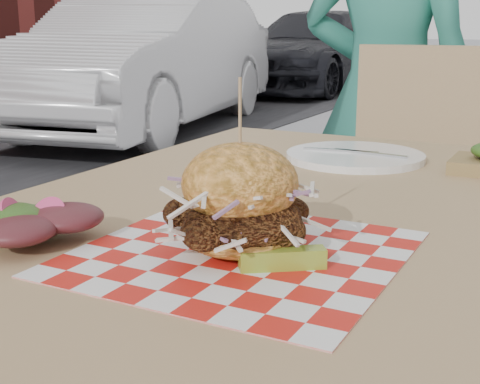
{
  "coord_description": "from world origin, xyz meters",
  "views": [
    {
      "loc": [
        0.19,
        -0.86,
        1.01
      ],
      "look_at": [
        -0.16,
        -0.21,
        0.82
      ],
      "focal_mm": 50.0,
      "sensor_mm": 36.0,
      "label": 1
    }
  ],
  "objects_px": {
    "car_white": "(146,60)",
    "car_dark": "(315,50)",
    "patio_table": "(285,247)",
    "sandwich": "(240,206)",
    "diner": "(385,97)",
    "patio_chair": "(415,192)"
  },
  "relations": [
    {
      "from": "car_white",
      "to": "car_dark",
      "type": "xyz_separation_m",
      "value": [
        0.0,
        4.38,
        -0.07
      ]
    },
    {
      "from": "patio_table",
      "to": "sandwich",
      "type": "distance_m",
      "value": 0.29
    },
    {
      "from": "car_dark",
      "to": "patio_table",
      "type": "bearing_deg",
      "value": -68.08
    },
    {
      "from": "sandwich",
      "to": "diner",
      "type": "bearing_deg",
      "value": 99.41
    },
    {
      "from": "car_dark",
      "to": "patio_chair",
      "type": "distance_m",
      "value": 8.54
    },
    {
      "from": "diner",
      "to": "patio_table",
      "type": "bearing_deg",
      "value": 101.59
    },
    {
      "from": "diner",
      "to": "sandwich",
      "type": "distance_m",
      "value": 1.47
    },
    {
      "from": "diner",
      "to": "car_white",
      "type": "xyz_separation_m",
      "value": [
        -3.2,
        3.18,
        -0.13
      ]
    },
    {
      "from": "car_white",
      "to": "sandwich",
      "type": "distance_m",
      "value": 5.78
    },
    {
      "from": "diner",
      "to": "car_white",
      "type": "distance_m",
      "value": 4.51
    },
    {
      "from": "car_white",
      "to": "patio_chair",
      "type": "distance_m",
      "value": 4.84
    },
    {
      "from": "car_dark",
      "to": "patio_table",
      "type": "xyz_separation_m",
      "value": [
        3.39,
        -8.75,
        0.08
      ]
    },
    {
      "from": "diner",
      "to": "car_dark",
      "type": "distance_m",
      "value": 8.21
    },
    {
      "from": "car_dark",
      "to": "diner",
      "type": "bearing_deg",
      "value": -66.27
    },
    {
      "from": "car_dark",
      "to": "patio_chair",
      "type": "relative_size",
      "value": 4.26
    },
    {
      "from": "patio_chair",
      "to": "sandwich",
      "type": "relative_size",
      "value": 4.67
    },
    {
      "from": "car_white",
      "to": "sandwich",
      "type": "bearing_deg",
      "value": -64.17
    },
    {
      "from": "sandwich",
      "to": "car_dark",
      "type": "bearing_deg",
      "value": 110.92
    },
    {
      "from": "patio_table",
      "to": "car_dark",
      "type": "bearing_deg",
      "value": 111.17
    },
    {
      "from": "diner",
      "to": "patio_table",
      "type": "relative_size",
      "value": 1.3
    },
    {
      "from": "car_dark",
      "to": "car_white",
      "type": "bearing_deg",
      "value": -89.25
    },
    {
      "from": "car_white",
      "to": "patio_table",
      "type": "relative_size",
      "value": 3.31
    }
  ]
}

